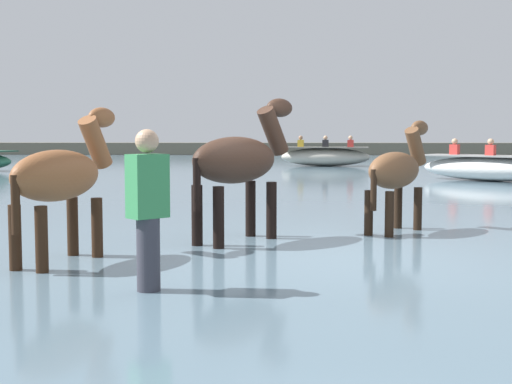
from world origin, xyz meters
TOP-DOWN VIEW (x-y plane):
  - ground_plane at (0.00, 0.00)m, footprint 120.00×120.00m
  - water_surface at (0.00, 10.00)m, footprint 90.00×90.00m
  - horse_lead_dark_bay at (-1.15, 0.89)m, footprint 1.40×1.71m
  - horse_trailing_bay at (0.93, 1.81)m, footprint 1.18×1.51m
  - horse_flank_chestnut at (-2.91, -0.64)m, footprint 0.87×1.73m
  - boat_far_offshore at (5.29, 12.61)m, footprint 3.98×3.67m
  - boat_near_starboard at (1.10, 22.00)m, footprint 3.87×1.78m
  - person_wading_mid at (-1.75, -1.96)m, footprint 0.37×0.37m
  - far_shoreline at (0.00, 39.37)m, footprint 80.00×2.40m

SIDE VIEW (x-z plane):
  - ground_plane at x=0.00m, z-range 0.00..0.00m
  - water_surface at x=0.00m, z-range 0.00..0.25m
  - far_shoreline at x=0.00m, z-range 0.00..1.04m
  - boat_far_offshore at x=5.29m, z-range 0.02..1.24m
  - boat_near_starboard at x=1.10m, z-range 0.02..1.31m
  - person_wading_mid at x=-1.75m, z-range 0.05..1.68m
  - horse_trailing_bay at x=0.93m, z-range 0.16..1.95m
  - horse_flank_chestnut at x=-2.91m, z-range 0.17..2.06m
  - horse_lead_dark_bay at x=-1.15m, z-range 0.19..2.25m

